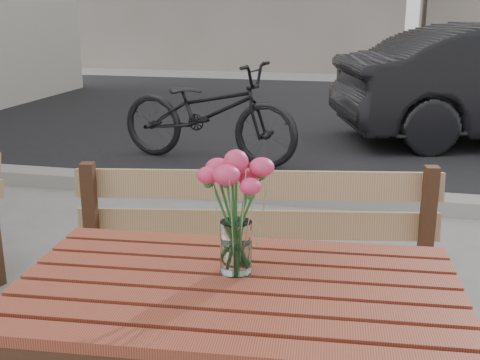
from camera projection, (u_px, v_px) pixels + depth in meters
The scene contains 5 objects.
street at pixel (326, 143), 6.75m from camera, with size 30.00×8.12×0.12m.
main_table at pixel (237, 324), 1.72m from camera, with size 1.31×0.83×0.77m.
main_bench at pixel (257, 253), 2.41m from camera, with size 1.56×0.72×0.93m.
main_vase at pixel (236, 198), 1.70m from camera, with size 0.20×0.20×0.36m.
bicycle at pixel (208, 112), 5.96m from camera, with size 0.67×1.91×1.00m, color black.
Camera 1 is at (0.55, -1.58, 1.52)m, focal length 45.00 mm.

